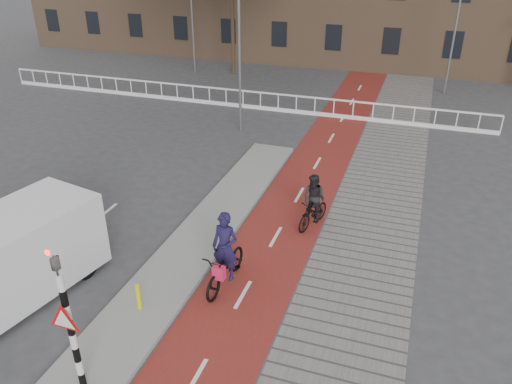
% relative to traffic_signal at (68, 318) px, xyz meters
% --- Properties ---
extents(ground, '(120.00, 120.00, 0.00)m').
position_rel_traffic_signal_xyz_m(ground, '(0.60, 2.02, -1.99)').
color(ground, '#38383A').
rests_on(ground, ground).
extents(bike_lane, '(2.50, 60.00, 0.01)m').
position_rel_traffic_signal_xyz_m(bike_lane, '(2.10, 12.02, -1.98)').
color(bike_lane, maroon).
rests_on(bike_lane, ground).
extents(sidewalk, '(3.00, 60.00, 0.01)m').
position_rel_traffic_signal_xyz_m(sidewalk, '(4.90, 12.02, -1.98)').
color(sidewalk, slate).
rests_on(sidewalk, ground).
extents(curb_island, '(1.80, 16.00, 0.12)m').
position_rel_traffic_signal_xyz_m(curb_island, '(-0.10, 6.02, -1.93)').
color(curb_island, gray).
rests_on(curb_island, ground).
extents(traffic_signal, '(0.80, 0.80, 3.68)m').
position_rel_traffic_signal_xyz_m(traffic_signal, '(0.00, 0.00, 0.00)').
color(traffic_signal, black).
rests_on(traffic_signal, curb_island).
extents(bollard, '(0.12, 0.12, 0.72)m').
position_rel_traffic_signal_xyz_m(bollard, '(-0.15, 2.56, -1.51)').
color(bollard, '#D4D20B').
rests_on(bollard, curb_island).
extents(cyclist_near, '(0.90, 2.21, 2.22)m').
position_rel_traffic_signal_xyz_m(cyclist_near, '(1.52, 4.28, -1.23)').
color(cyclist_near, black).
rests_on(cyclist_near, bike_lane).
extents(cyclist_far, '(1.00, 1.74, 1.82)m').
position_rel_traffic_signal_xyz_m(cyclist_far, '(3.05, 8.04, -1.22)').
color(cyclist_far, black).
rests_on(cyclist_far, bike_lane).
extents(railing, '(28.00, 0.10, 0.99)m').
position_rel_traffic_signal_xyz_m(railing, '(-4.40, 19.02, -1.68)').
color(railing, silver).
rests_on(railing, ground).
extents(tree_mid, '(0.25, 0.25, 7.12)m').
position_rel_traffic_signal_xyz_m(tree_mid, '(-6.55, 25.70, 1.57)').
color(tree_mid, black).
rests_on(tree_mid, ground).
extents(streetlight_near, '(0.12, 0.12, 7.55)m').
position_rel_traffic_signal_xyz_m(streetlight_near, '(-2.26, 15.56, 1.79)').
color(streetlight_near, slate).
rests_on(streetlight_near, ground).
extents(streetlight_left, '(0.12, 0.12, 8.47)m').
position_rel_traffic_signal_xyz_m(streetlight_left, '(-9.16, 25.15, 2.25)').
color(streetlight_left, slate).
rests_on(streetlight_left, ground).
extents(streetlight_right, '(0.12, 0.12, 7.19)m').
position_rel_traffic_signal_xyz_m(streetlight_right, '(7.05, 25.43, 1.60)').
color(streetlight_right, slate).
rests_on(streetlight_right, ground).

